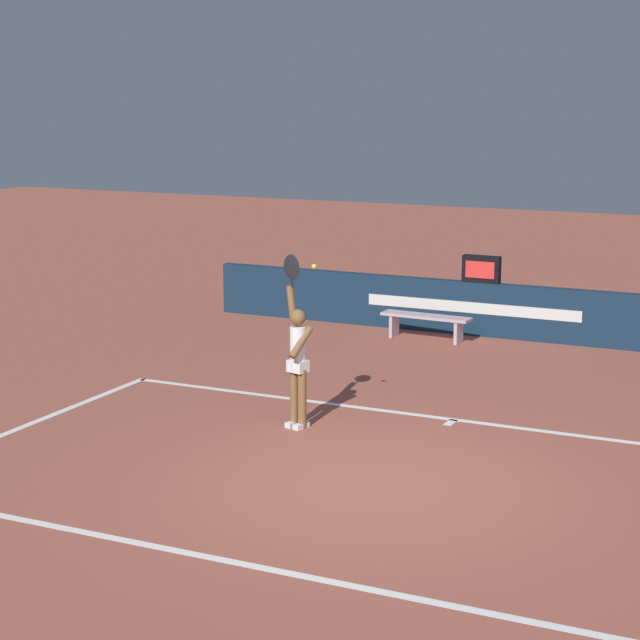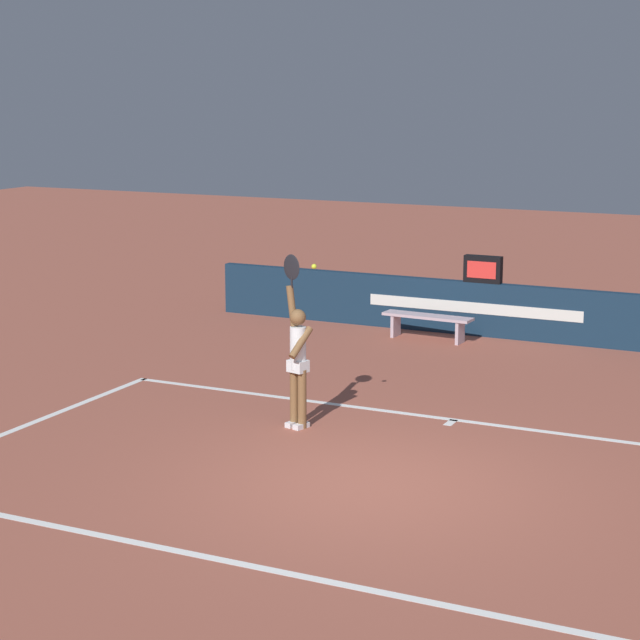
{
  "view_description": "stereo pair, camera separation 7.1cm",
  "coord_description": "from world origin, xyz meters",
  "px_view_note": "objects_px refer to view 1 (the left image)",
  "views": [
    {
      "loc": [
        4.85,
        -11.65,
        4.51
      ],
      "look_at": [
        -1.53,
        1.79,
        1.47
      ],
      "focal_mm": 64.39,
      "sensor_mm": 36.0,
      "label": 1
    },
    {
      "loc": [
        4.91,
        -11.62,
        4.51
      ],
      "look_at": [
        -1.53,
        1.79,
        1.47
      ],
      "focal_mm": 64.39,
      "sensor_mm": 36.0,
      "label": 2
    }
  ],
  "objects_px": {
    "speed_display": "(481,269)",
    "tennis_ball": "(314,266)",
    "courtside_bench_near": "(426,321)",
    "tennis_player": "(298,357)"
  },
  "relations": [
    {
      "from": "courtside_bench_near",
      "to": "tennis_ball",
      "type": "bearing_deg",
      "value": -84.37
    },
    {
      "from": "tennis_ball",
      "to": "courtside_bench_near",
      "type": "height_order",
      "value": "tennis_ball"
    },
    {
      "from": "tennis_player",
      "to": "courtside_bench_near",
      "type": "relative_size",
      "value": 1.39
    },
    {
      "from": "tennis_ball",
      "to": "courtside_bench_near",
      "type": "relative_size",
      "value": 0.04
    },
    {
      "from": "tennis_player",
      "to": "tennis_ball",
      "type": "xyz_separation_m",
      "value": [
        0.26,
        -0.02,
        1.24
      ]
    },
    {
      "from": "tennis_ball",
      "to": "courtside_bench_near",
      "type": "xyz_separation_m",
      "value": [
        -0.58,
        5.87,
        -1.85
      ]
    },
    {
      "from": "tennis_ball",
      "to": "courtside_bench_near",
      "type": "bearing_deg",
      "value": 95.63
    },
    {
      "from": "speed_display",
      "to": "tennis_player",
      "type": "height_order",
      "value": "tennis_player"
    },
    {
      "from": "speed_display",
      "to": "courtside_bench_near",
      "type": "height_order",
      "value": "speed_display"
    },
    {
      "from": "speed_display",
      "to": "tennis_ball",
      "type": "distance_m",
      "value": 6.71
    }
  ]
}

